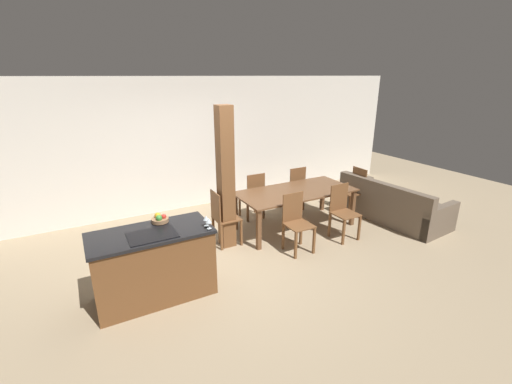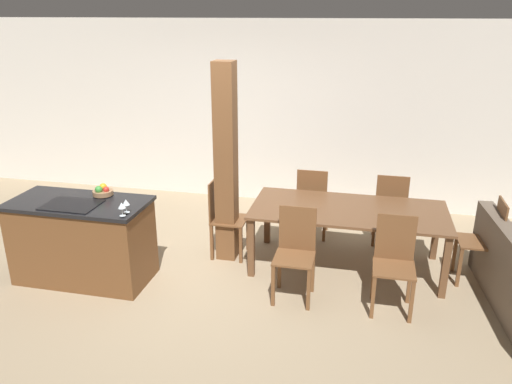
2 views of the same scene
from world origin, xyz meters
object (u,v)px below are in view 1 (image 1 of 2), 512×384
Objects in this scene: dining_chair_near_left at (296,221)px; timber_post at (226,179)px; dining_chair_near_right at (343,210)px; dining_chair_far_right at (294,187)px; kitchen_island at (154,264)px; dining_chair_head_end at (223,217)px; wine_glass_middle at (206,218)px; fruit_bowl at (160,219)px; dining_table at (295,195)px; dining_chair_far_left at (253,195)px; couch at (392,206)px; dining_chair_foot_end at (354,190)px; wine_glass_near at (209,221)px.

dining_chair_near_left is 1.31m from timber_post.
dining_chair_near_right is 2.11m from timber_post.
dining_chair_near_right is 1.00× the size of dining_chair_far_right.
kitchen_island is 1.55× the size of dining_chair_head_end.
dining_chair_near_right is at bearing 7.66° from wine_glass_middle.
dining_chair_head_end is (1.15, 0.68, -0.46)m from fruit_bowl.
dining_table is at bearing 17.80° from kitchen_island.
timber_post reaches higher than dining_chair_far_left.
fruit_bowl reaches higher than dining_table.
couch is 3.47m from timber_post.
dining_chair_far_right and dining_chair_foot_end have the same top height.
dining_chair_far_right is (3.27, 1.62, 0.04)m from kitchen_island.
couch is (2.39, -1.33, -0.23)m from dining_chair_far_left.
dining_chair_near_left and dining_chair_foot_end have the same top height.
dining_chair_far_left is 0.97m from dining_chair_far_right.
kitchen_island is at bearing 26.42° from dining_chair_far_right.
timber_post is at bearing 27.51° from fruit_bowl.
wine_glass_near is 0.15× the size of dining_chair_near_right.
dining_chair_far_left is 2.75m from couch.
dining_chair_near_left is 1.00× the size of dining_chair_head_end.
dining_chair_foot_end is at bearing -90.00° from dining_chair_head_end.
timber_post is at bearing 57.06° from wine_glass_near.
fruit_bowl is at bearing 33.56° from dining_chair_far_left.
dining_chair_head_end is (1.33, 0.89, 0.04)m from kitchen_island.
timber_post reaches higher than dining_chair_far_right.
dining_chair_near_left and dining_chair_far_right have the same top height.
dining_chair_head_end and dining_chair_foot_end have the same top height.
dining_chair_near_left is 1.00× the size of dining_chair_far_left.
dining_table is 1.46m from dining_chair_foot_end.
dining_chair_near_right is 1.21m from dining_chair_foot_end.
timber_post is at bearing 75.64° from couch.
fruit_bowl is at bearing 86.11° from couch.
dining_chair_near_right reaches higher than couch.
dining_chair_far_left is at bearing 123.60° from dining_table.
timber_post reaches higher than dining_chair_near_right.
wine_glass_middle is 0.06× the size of timber_post.
dining_chair_far_right is (0.49, 0.73, -0.15)m from dining_table.
wine_glass_near is 0.15× the size of dining_chair_near_left.
dining_chair_near_right is at bearing 90.00° from dining_chair_far_right.
kitchen_island is 3.27m from dining_chair_near_right.
fruit_bowl is 0.23× the size of dining_chair_near_left.
dining_chair_far_left reaches higher than dining_table.
kitchen_island is 0.58m from fruit_bowl.
kitchen_island is at bearing 164.01° from wine_glass_middle.
dining_chair_far_right reaches higher than kitchen_island.
wine_glass_near is at bearing -164.98° from dining_chair_near_left.
wine_glass_middle is at bearing 148.14° from dining_chair_head_end.
dining_table is 2.28× the size of dining_chair_near_right.
kitchen_island is at bearing -129.09° from fruit_bowl.
dining_chair_far_left is (1.64, 1.90, -0.53)m from wine_glass_near.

